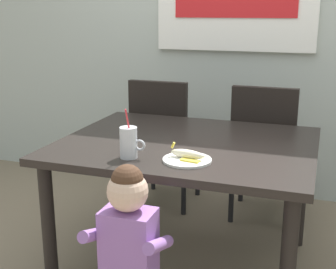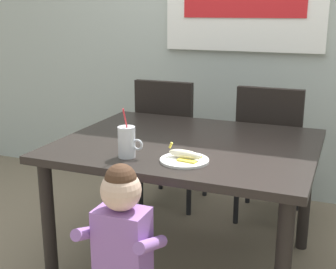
{
  "view_description": "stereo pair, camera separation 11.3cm",
  "coord_description": "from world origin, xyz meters",
  "px_view_note": "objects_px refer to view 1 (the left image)",
  "views": [
    {
      "loc": [
        0.68,
        -2.27,
        1.44
      ],
      "look_at": [
        -0.07,
        -0.11,
        0.81
      ],
      "focal_mm": 48.9,
      "sensor_mm": 36.0,
      "label": 1
    },
    {
      "loc": [
        0.78,
        -2.23,
        1.44
      ],
      "look_at": [
        -0.07,
        -0.11,
        0.81
      ],
      "focal_mm": 48.9,
      "sensor_mm": 36.0,
      "label": 2
    }
  ],
  "objects_px": {
    "dining_chair_left": "(163,136)",
    "peeled_banana": "(188,154)",
    "dining_table": "(187,157)",
    "snack_plate": "(187,160)",
    "toddler_standing": "(129,236)",
    "milk_cup": "(129,144)",
    "dining_chair_right": "(264,146)"
  },
  "relations": [
    {
      "from": "toddler_standing",
      "to": "snack_plate",
      "type": "bearing_deg",
      "value": 69.94
    },
    {
      "from": "toddler_standing",
      "to": "snack_plate",
      "type": "distance_m",
      "value": 0.46
    },
    {
      "from": "toddler_standing",
      "to": "peeled_banana",
      "type": "xyz_separation_m",
      "value": [
        0.14,
        0.38,
        0.25
      ]
    },
    {
      "from": "dining_chair_left",
      "to": "dining_chair_right",
      "type": "xyz_separation_m",
      "value": [
        0.73,
        -0.01,
        0.0
      ]
    },
    {
      "from": "dining_chair_right",
      "to": "milk_cup",
      "type": "relative_size",
      "value": 3.88
    },
    {
      "from": "snack_plate",
      "to": "peeled_banana",
      "type": "bearing_deg",
      "value": 85.47
    },
    {
      "from": "snack_plate",
      "to": "milk_cup",
      "type": "bearing_deg",
      "value": -171.96
    },
    {
      "from": "dining_chair_left",
      "to": "dining_chair_right",
      "type": "bearing_deg",
      "value": 179.52
    },
    {
      "from": "dining_chair_left",
      "to": "dining_table",
      "type": "bearing_deg",
      "value": 118.32
    },
    {
      "from": "dining_table",
      "to": "dining_chair_right",
      "type": "distance_m",
      "value": 0.82
    },
    {
      "from": "milk_cup",
      "to": "toddler_standing",
      "type": "bearing_deg",
      "value": -67.32
    },
    {
      "from": "dining_chair_left",
      "to": "peeled_banana",
      "type": "height_order",
      "value": "dining_chair_left"
    },
    {
      "from": "dining_table",
      "to": "dining_chair_left",
      "type": "xyz_separation_m",
      "value": [
        -0.41,
        0.75,
        -0.11
      ]
    },
    {
      "from": "dining_chair_right",
      "to": "toddler_standing",
      "type": "relative_size",
      "value": 1.15
    },
    {
      "from": "dining_chair_right",
      "to": "peeled_banana",
      "type": "distance_m",
      "value": 1.11
    },
    {
      "from": "dining_chair_left",
      "to": "toddler_standing",
      "type": "relative_size",
      "value": 1.15
    },
    {
      "from": "dining_table",
      "to": "peeled_banana",
      "type": "xyz_separation_m",
      "value": [
        0.1,
        -0.31,
        0.12
      ]
    },
    {
      "from": "dining_chair_right",
      "to": "peeled_banana",
      "type": "bearing_deg",
      "value": 78.03
    },
    {
      "from": "dining_chair_left",
      "to": "milk_cup",
      "type": "distance_m",
      "value": 1.17
    },
    {
      "from": "dining_chair_right",
      "to": "milk_cup",
      "type": "distance_m",
      "value": 1.25
    },
    {
      "from": "dining_table",
      "to": "peeled_banana",
      "type": "distance_m",
      "value": 0.35
    },
    {
      "from": "peeled_banana",
      "to": "dining_table",
      "type": "bearing_deg",
      "value": 107.19
    },
    {
      "from": "dining_chair_left",
      "to": "dining_chair_right",
      "type": "relative_size",
      "value": 1.0
    },
    {
      "from": "milk_cup",
      "to": "snack_plate",
      "type": "distance_m",
      "value": 0.29
    },
    {
      "from": "toddler_standing",
      "to": "milk_cup",
      "type": "relative_size",
      "value": 3.39
    },
    {
      "from": "milk_cup",
      "to": "snack_plate",
      "type": "relative_size",
      "value": 1.08
    },
    {
      "from": "dining_chair_left",
      "to": "dining_chair_right",
      "type": "distance_m",
      "value": 0.73
    },
    {
      "from": "dining_chair_right",
      "to": "snack_plate",
      "type": "height_order",
      "value": "dining_chair_right"
    },
    {
      "from": "dining_chair_right",
      "to": "milk_cup",
      "type": "xyz_separation_m",
      "value": [
        -0.5,
        -1.11,
        0.27
      ]
    },
    {
      "from": "milk_cup",
      "to": "peeled_banana",
      "type": "distance_m",
      "value": 0.29
    },
    {
      "from": "peeled_banana",
      "to": "snack_plate",
      "type": "bearing_deg",
      "value": -94.53
    },
    {
      "from": "snack_plate",
      "to": "dining_chair_left",
      "type": "bearing_deg",
      "value": 115.07
    }
  ]
}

